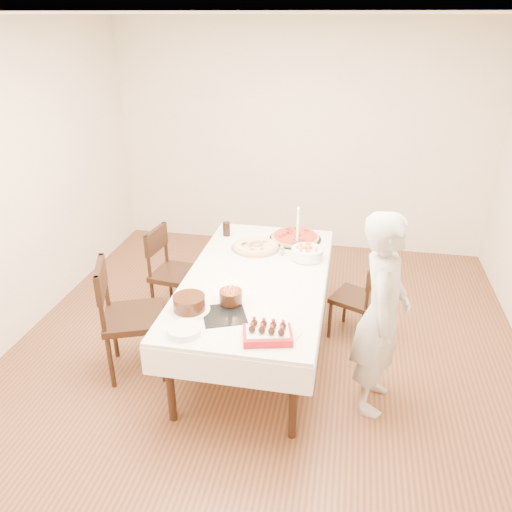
% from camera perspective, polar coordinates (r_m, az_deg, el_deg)
% --- Properties ---
extents(floor, '(5.00, 5.00, 0.00)m').
position_cam_1_polar(floor, '(4.43, 0.80, -11.62)').
color(floor, '#532E1C').
rests_on(floor, ground).
extents(wall_back, '(4.50, 0.04, 2.70)m').
position_cam_1_polar(wall_back, '(6.14, 5.14, 13.12)').
color(wall_back, '#EDE0C7').
rests_on(wall_back, floor).
extents(wall_front, '(4.50, 0.04, 2.70)m').
position_cam_1_polar(wall_front, '(1.76, -15.06, -25.11)').
color(wall_front, '#EDE0C7').
rests_on(wall_front, floor).
extents(ceiling, '(5.00, 5.00, 0.00)m').
position_cam_1_polar(ceiling, '(3.51, 1.10, 25.96)').
color(ceiling, white).
rests_on(ceiling, wall_back).
extents(dining_table, '(1.42, 2.28, 0.75)m').
position_cam_1_polar(dining_table, '(4.31, -0.00, -6.68)').
color(dining_table, white).
rests_on(dining_table, floor).
extents(chair_right_savory, '(0.53, 0.53, 0.79)m').
position_cam_1_polar(chair_right_savory, '(4.59, 11.25, -4.74)').
color(chair_right_savory, black).
rests_on(chair_right_savory, floor).
extents(chair_left_savory, '(0.52, 0.52, 0.90)m').
position_cam_1_polar(chair_left_savory, '(4.85, -9.04, -2.02)').
color(chair_left_savory, black).
rests_on(chair_left_savory, floor).
extents(chair_left_dessert, '(0.67, 0.67, 1.01)m').
position_cam_1_polar(chair_left_dessert, '(4.15, -13.74, -6.83)').
color(chair_left_dessert, black).
rests_on(chair_left_dessert, floor).
extents(person, '(0.44, 0.61, 1.56)m').
position_cam_1_polar(person, '(3.66, 14.17, -6.54)').
color(person, beige).
rests_on(person, floor).
extents(pizza_white, '(0.59, 0.59, 0.04)m').
position_cam_1_polar(pizza_white, '(4.59, -0.03, 1.10)').
color(pizza_white, beige).
rests_on(pizza_white, dining_table).
extents(pizza_pepperoni, '(0.63, 0.63, 0.04)m').
position_cam_1_polar(pizza_pepperoni, '(4.80, 4.50, 2.15)').
color(pizza_pepperoni, red).
rests_on(pizza_pepperoni, dining_table).
extents(red_placemat, '(0.26, 0.26, 0.01)m').
position_cam_1_polar(red_placemat, '(4.57, 6.07, 0.53)').
color(red_placemat, '#B21E1E').
rests_on(red_placemat, dining_table).
extents(pasta_bowl, '(0.31, 0.31, 0.09)m').
position_cam_1_polar(pasta_bowl, '(4.41, 5.86, 0.33)').
color(pasta_bowl, white).
rests_on(pasta_bowl, dining_table).
extents(taper_candle, '(0.09, 0.09, 0.42)m').
position_cam_1_polar(taper_candle, '(4.54, 4.79, 3.26)').
color(taper_candle, white).
rests_on(taper_candle, dining_table).
extents(shaker_pair, '(0.09, 0.09, 0.09)m').
position_cam_1_polar(shaker_pair, '(4.46, 3.00, 0.65)').
color(shaker_pair, white).
rests_on(shaker_pair, dining_table).
extents(cola_glass, '(0.08, 0.08, 0.13)m').
position_cam_1_polar(cola_glass, '(4.86, -3.39, 3.09)').
color(cola_glass, black).
rests_on(cola_glass, dining_table).
extents(layer_cake, '(0.36, 0.36, 0.12)m').
position_cam_1_polar(layer_cake, '(3.66, -7.63, -5.39)').
color(layer_cake, '#331A0C').
rests_on(layer_cake, dining_table).
extents(cake_board, '(0.39, 0.39, 0.01)m').
position_cam_1_polar(cake_board, '(3.61, -3.65, -6.76)').
color(cake_board, black).
rests_on(cake_board, dining_table).
extents(birthday_cake, '(0.18, 0.18, 0.16)m').
position_cam_1_polar(birthday_cake, '(3.70, -2.92, -4.20)').
color(birthday_cake, '#3C1E10').
rests_on(birthday_cake, dining_table).
extents(strawberry_box, '(0.37, 0.29, 0.08)m').
position_cam_1_polar(strawberry_box, '(3.34, 1.32, -8.87)').
color(strawberry_box, '#A31217').
rests_on(strawberry_box, dining_table).
extents(box_lid, '(0.31, 0.25, 0.02)m').
position_cam_1_polar(box_lid, '(3.41, 2.57, -8.94)').
color(box_lid, beige).
rests_on(box_lid, dining_table).
extents(plate_stack, '(0.28, 0.28, 0.05)m').
position_cam_1_polar(plate_stack, '(3.44, -8.20, -8.39)').
color(plate_stack, white).
rests_on(plate_stack, dining_table).
extents(china_plate, '(0.26, 0.26, 0.01)m').
position_cam_1_polar(china_plate, '(3.70, -7.92, -6.02)').
color(china_plate, white).
rests_on(china_plate, dining_table).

